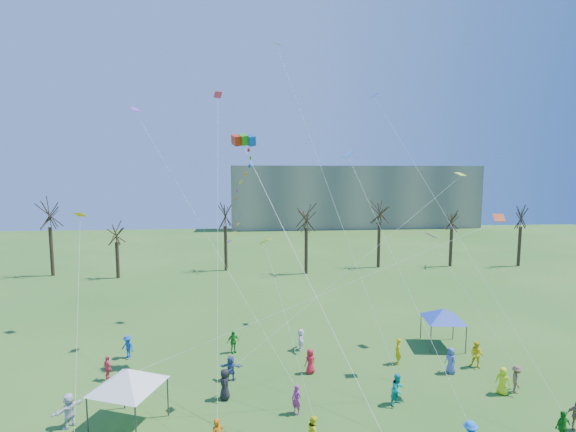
{
  "coord_description": "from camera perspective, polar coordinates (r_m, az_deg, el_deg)",
  "views": [
    {
      "loc": [
        -3.35,
        -16.6,
        13.34
      ],
      "look_at": [
        -1.39,
        5.0,
        11.0
      ],
      "focal_mm": 25.0,
      "sensor_mm": 36.0,
      "label": 1
    }
  ],
  "objects": [
    {
      "name": "bare_tree_row",
      "position": [
        54.26,
        1.32,
        -0.86
      ],
      "size": [
        69.38,
        8.22,
        10.08
      ],
      "color": "black",
      "rests_on": "ground"
    },
    {
      "name": "big_box_kite",
      "position": [
        26.64,
        -6.3,
        2.67
      ],
      "size": [
        3.89,
        7.48,
        19.47
      ],
      "color": "red",
      "rests_on": "ground"
    },
    {
      "name": "small_kites_aloft",
      "position": [
        28.44,
        3.93,
        6.85
      ],
      "size": [
        26.57,
        17.64,
        34.34
      ],
      "color": "orange",
      "rests_on": "ground"
    },
    {
      "name": "festival_crowd",
      "position": [
        26.12,
        4.27,
        -22.39
      ],
      "size": [
        27.59,
        13.52,
        1.85
      ],
      "color": "red",
      "rests_on": "ground"
    },
    {
      "name": "canopy_tent_white",
      "position": [
        23.94,
        -21.78,
        -20.59
      ],
      "size": [
        4.04,
        4.04,
        3.23
      ],
      "color": "#3F3F44",
      "rests_on": "ground"
    },
    {
      "name": "canopy_tent_blue",
      "position": [
        33.88,
        21.21,
        -12.9
      ],
      "size": [
        3.93,
        3.93,
        2.97
      ],
      "color": "#3F3F44",
      "rests_on": "ground"
    },
    {
      "name": "distant_building",
      "position": [
        101.97,
        9.22,
        2.79
      ],
      "size": [
        60.0,
        14.0,
        15.0
      ],
      "primitive_type": "cube",
      "color": "gray",
      "rests_on": "ground"
    }
  ]
}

